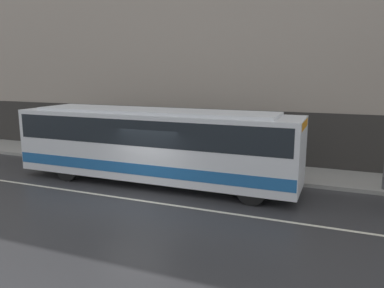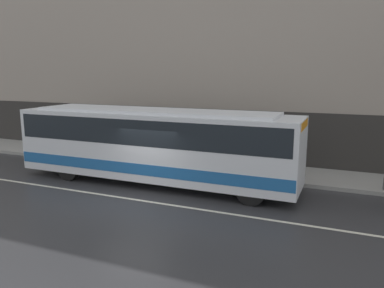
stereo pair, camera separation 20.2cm
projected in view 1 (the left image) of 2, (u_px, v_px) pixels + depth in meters
ground_plane at (137, 200)px, 13.91m from camera, size 60.00×60.00×0.00m
sidewalk at (192, 165)px, 18.89m from camera, size 60.00×2.98×0.17m
building_facade at (204, 48)px, 19.28m from camera, size 60.00×0.35×12.26m
lane_stripe at (137, 200)px, 13.90m from camera, size 54.00×0.14×0.01m
transit_bus at (154, 142)px, 15.74m from camera, size 12.19×2.54×3.16m
pedestrian_waiting at (159, 142)px, 20.11m from camera, size 0.36×0.36×1.79m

